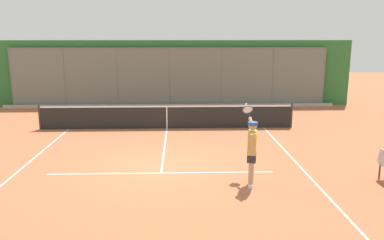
# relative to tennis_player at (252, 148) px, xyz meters

# --- Properties ---
(ground_plane) EXTENTS (60.00, 60.00, 0.00)m
(ground_plane) POSITION_rel_tennis_player_xyz_m (2.37, -1.61, -1.00)
(ground_plane) COLOR #A8603D
(court_line_markings) EXTENTS (8.27, 9.89, 0.01)m
(court_line_markings) POSITION_rel_tennis_player_xyz_m (2.37, -0.65, -0.99)
(court_line_markings) COLOR white
(court_line_markings) RESTS_ON ground
(fence_backdrop) EXTENTS (20.09, 1.37, 3.60)m
(fence_backdrop) POSITION_rel_tennis_player_xyz_m (2.37, -12.27, 0.79)
(fence_backdrop) COLOR slate
(fence_backdrop) RESTS_ON ground
(tennis_net) EXTENTS (10.62, 0.09, 1.07)m
(tennis_net) POSITION_rel_tennis_player_xyz_m (2.37, -6.38, -0.50)
(tennis_net) COLOR #2D2D2D
(tennis_net) RESTS_ON ground
(tennis_player) EXTENTS (0.33, 1.42, 1.98)m
(tennis_player) POSITION_rel_tennis_player_xyz_m (0.00, 0.00, 0.00)
(tennis_player) COLOR silver
(tennis_player) RESTS_ON ground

